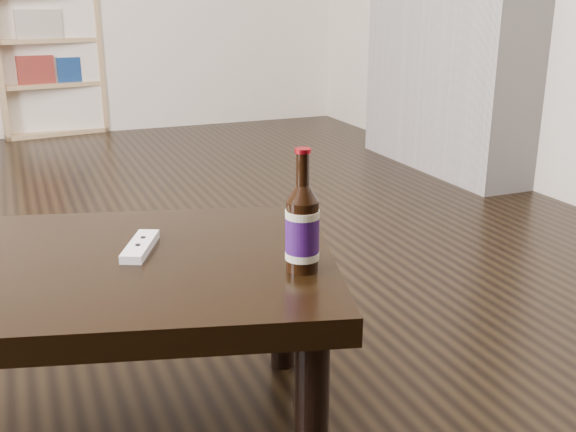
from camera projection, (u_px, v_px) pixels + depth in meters
name	position (u px, v px, depth m)	size (l,w,h in m)	color
bookshelf	(42.00, 36.00, 4.60)	(0.73, 0.41, 1.28)	#9E8A5B
coffee_table	(65.00, 286.00, 1.39)	(1.24, 0.92, 0.41)	black
beer_bottle	(302.00, 229.00, 1.30)	(0.09, 0.09, 0.24)	black
remote	(140.00, 246.00, 1.42)	(0.11, 0.17, 0.02)	white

